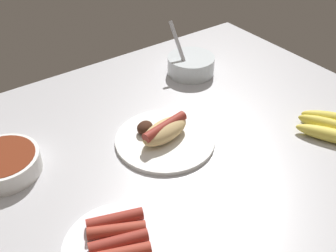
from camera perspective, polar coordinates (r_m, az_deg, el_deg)
ground_plane at (r=95.28cm, az=0.14°, el=-2.98°), size 120.00×90.00×3.00cm
plate_sausages at (r=73.32cm, az=-7.05°, el=-16.62°), size 20.30×20.30×3.31cm
bowl_coleslaw at (r=120.23cm, az=3.30°, el=8.87°), size 14.02×14.02×15.20cm
bowl_chili at (r=92.08cm, az=-22.52°, el=-4.92°), size 15.51×15.51×4.49cm
plate_hotdog_assembled at (r=93.44cm, az=-0.57°, el=-1.34°), size 23.62×23.62×5.61cm
banana_bunch at (r=103.95cm, az=22.50°, el=-0.14°), size 17.00×19.19×3.60cm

